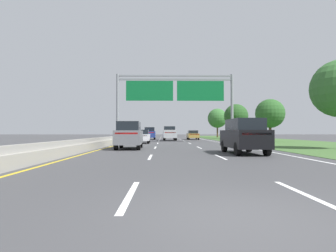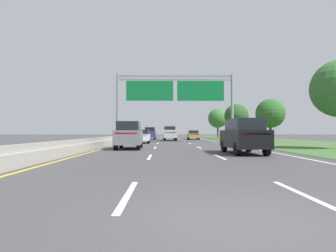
{
  "view_description": "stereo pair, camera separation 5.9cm",
  "coord_description": "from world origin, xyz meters",
  "px_view_note": "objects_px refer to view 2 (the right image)",
  "views": [
    {
      "loc": [
        -1.14,
        -4.51,
        1.33
      ],
      "look_at": [
        -0.74,
        22.52,
        1.88
      ],
      "focal_mm": 30.46,
      "sensor_mm": 36.0,
      "label": 1
    },
    {
      "loc": [
        -1.08,
        -4.51,
        1.33
      ],
      "look_at": [
        -0.74,
        22.52,
        1.88
      ],
      "focal_mm": 30.46,
      "sensor_mm": 36.0,
      "label": 2
    }
  ],
  "objects_px": {
    "pickup_truck_silver": "(170,133)",
    "roadside_tree_far": "(236,116)",
    "car_blue_left_lane_suv": "(150,133)",
    "car_white_left_lane_sedan": "(142,136)",
    "roadside_tree_mid": "(270,114)",
    "roadside_tree_distant": "(218,118)",
    "car_black_right_lane_suv": "(244,136)",
    "overhead_sign_gantry": "(175,94)",
    "car_grey_left_lane_suv": "(129,135)",
    "car_gold_right_lane_sedan": "(193,135)"
  },
  "relations": [
    {
      "from": "car_black_right_lane_suv",
      "to": "car_blue_left_lane_suv",
      "type": "bearing_deg",
      "value": 11.76
    },
    {
      "from": "car_black_right_lane_suv",
      "to": "roadside_tree_mid",
      "type": "distance_m",
      "value": 23.34
    },
    {
      "from": "roadside_tree_far",
      "to": "car_grey_left_lane_suv",
      "type": "bearing_deg",
      "value": -118.51
    },
    {
      "from": "car_white_left_lane_sedan",
      "to": "roadside_tree_distant",
      "type": "xyz_separation_m",
      "value": [
        15.2,
        33.39,
        3.72
      ]
    },
    {
      "from": "overhead_sign_gantry",
      "to": "car_black_right_lane_suv",
      "type": "relative_size",
      "value": 3.18
    },
    {
      "from": "overhead_sign_gantry",
      "to": "car_grey_left_lane_suv",
      "type": "height_order",
      "value": "overhead_sign_gantry"
    },
    {
      "from": "overhead_sign_gantry",
      "to": "roadside_tree_mid",
      "type": "height_order",
      "value": "overhead_sign_gantry"
    },
    {
      "from": "pickup_truck_silver",
      "to": "car_white_left_lane_sedan",
      "type": "xyz_separation_m",
      "value": [
        -3.49,
        -11.16,
        -0.26
      ]
    },
    {
      "from": "car_white_left_lane_sedan",
      "to": "roadside_tree_mid",
      "type": "distance_m",
      "value": 17.98
    },
    {
      "from": "car_gold_right_lane_sedan",
      "to": "car_grey_left_lane_suv",
      "type": "relative_size",
      "value": 0.93
    },
    {
      "from": "overhead_sign_gantry",
      "to": "roadside_tree_distant",
      "type": "relative_size",
      "value": 2.21
    },
    {
      "from": "car_white_left_lane_sedan",
      "to": "car_black_right_lane_suv",
      "type": "xyz_separation_m",
      "value": [
        7.45,
        -16.13,
        0.28
      ]
    },
    {
      "from": "overhead_sign_gantry",
      "to": "roadside_tree_distant",
      "type": "height_order",
      "value": "overhead_sign_gantry"
    },
    {
      "from": "car_grey_left_lane_suv",
      "to": "pickup_truck_silver",
      "type": "bearing_deg",
      "value": -10.78
    },
    {
      "from": "car_blue_left_lane_suv",
      "to": "roadside_tree_far",
      "type": "bearing_deg",
      "value": -82.65
    },
    {
      "from": "car_white_left_lane_sedan",
      "to": "roadside_tree_distant",
      "type": "bearing_deg",
      "value": -25.43
    },
    {
      "from": "roadside_tree_mid",
      "to": "roadside_tree_distant",
      "type": "distance_m",
      "value": 28.47
    },
    {
      "from": "car_gold_right_lane_sedan",
      "to": "roadside_tree_distant",
      "type": "bearing_deg",
      "value": -22.81
    },
    {
      "from": "overhead_sign_gantry",
      "to": "car_blue_left_lane_suv",
      "type": "distance_m",
      "value": 14.38
    },
    {
      "from": "car_white_left_lane_sedan",
      "to": "roadside_tree_mid",
      "type": "height_order",
      "value": "roadside_tree_mid"
    },
    {
      "from": "roadside_tree_far",
      "to": "car_blue_left_lane_suv",
      "type": "bearing_deg",
      "value": -172.05
    },
    {
      "from": "car_black_right_lane_suv",
      "to": "roadside_tree_distant",
      "type": "bearing_deg",
      "value": -9.98
    },
    {
      "from": "car_gold_right_lane_sedan",
      "to": "roadside_tree_distant",
      "type": "height_order",
      "value": "roadside_tree_distant"
    },
    {
      "from": "car_white_left_lane_sedan",
      "to": "roadside_tree_distant",
      "type": "relative_size",
      "value": 0.65
    },
    {
      "from": "overhead_sign_gantry",
      "to": "car_grey_left_lane_suv",
      "type": "bearing_deg",
      "value": -106.35
    },
    {
      "from": "pickup_truck_silver",
      "to": "car_black_right_lane_suv",
      "type": "relative_size",
      "value": 1.15
    },
    {
      "from": "pickup_truck_silver",
      "to": "roadside_tree_mid",
      "type": "bearing_deg",
      "value": -115.71
    },
    {
      "from": "car_gold_right_lane_sedan",
      "to": "roadside_tree_mid",
      "type": "height_order",
      "value": "roadside_tree_mid"
    },
    {
      "from": "car_grey_left_lane_suv",
      "to": "roadside_tree_far",
      "type": "distance_m",
      "value": 33.28
    },
    {
      "from": "pickup_truck_silver",
      "to": "roadside_tree_far",
      "type": "relative_size",
      "value": 0.85
    },
    {
      "from": "roadside_tree_distant",
      "to": "pickup_truck_silver",
      "type": "bearing_deg",
      "value": -117.78
    },
    {
      "from": "overhead_sign_gantry",
      "to": "roadside_tree_far",
      "type": "height_order",
      "value": "overhead_sign_gantry"
    },
    {
      "from": "car_grey_left_lane_suv",
      "to": "car_gold_right_lane_sedan",
      "type": "bearing_deg",
      "value": -17.77
    },
    {
      "from": "pickup_truck_silver",
      "to": "car_blue_left_lane_suv",
      "type": "height_order",
      "value": "pickup_truck_silver"
    },
    {
      "from": "overhead_sign_gantry",
      "to": "car_white_left_lane_sedan",
      "type": "bearing_deg",
      "value": -143.71
    },
    {
      "from": "overhead_sign_gantry",
      "to": "car_white_left_lane_sedan",
      "type": "distance_m",
      "value": 7.35
    },
    {
      "from": "pickup_truck_silver",
      "to": "roadside_tree_far",
      "type": "distance_m",
      "value": 14.33
    },
    {
      "from": "pickup_truck_silver",
      "to": "roadside_tree_mid",
      "type": "relative_size",
      "value": 0.94
    },
    {
      "from": "car_white_left_lane_sedan",
      "to": "roadside_tree_mid",
      "type": "bearing_deg",
      "value": -74.6
    },
    {
      "from": "pickup_truck_silver",
      "to": "car_gold_right_lane_sedan",
      "type": "xyz_separation_m",
      "value": [
        4.06,
        4.14,
        -0.26
      ]
    },
    {
      "from": "pickup_truck_silver",
      "to": "car_white_left_lane_sedan",
      "type": "height_order",
      "value": "pickup_truck_silver"
    },
    {
      "from": "pickup_truck_silver",
      "to": "roadside_tree_far",
      "type": "xyz_separation_m",
      "value": [
        12.21,
        6.83,
        3.12
      ]
    },
    {
      "from": "overhead_sign_gantry",
      "to": "car_white_left_lane_sedan",
      "type": "height_order",
      "value": "overhead_sign_gantry"
    },
    {
      "from": "car_white_left_lane_sedan",
      "to": "car_blue_left_lane_suv",
      "type": "xyz_separation_m",
      "value": [
        0.17,
        15.82,
        0.28
      ]
    },
    {
      "from": "car_blue_left_lane_suv",
      "to": "car_black_right_lane_suv",
      "type": "xyz_separation_m",
      "value": [
        7.28,
        -31.94,
        0.0
      ]
    },
    {
      "from": "overhead_sign_gantry",
      "to": "car_gold_right_lane_sedan",
      "type": "bearing_deg",
      "value": 74.01
    },
    {
      "from": "roadside_tree_distant",
      "to": "roadside_tree_mid",
      "type": "bearing_deg",
      "value": -86.36
    },
    {
      "from": "car_grey_left_lane_suv",
      "to": "car_black_right_lane_suv",
      "type": "bearing_deg",
      "value": -125.03
    },
    {
      "from": "overhead_sign_gantry",
      "to": "pickup_truck_silver",
      "type": "xyz_separation_m",
      "value": [
        -0.52,
        8.21,
        -5.15
      ]
    },
    {
      "from": "car_white_left_lane_sedan",
      "to": "roadside_tree_mid",
      "type": "xyz_separation_m",
      "value": [
        17.01,
        4.99,
        2.99
      ]
    }
  ]
}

